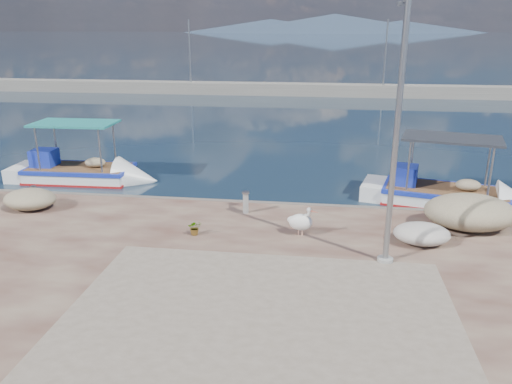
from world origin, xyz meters
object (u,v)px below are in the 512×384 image
at_px(pelican, 301,222).
at_px(bollard_near, 246,201).
at_px(boat_left, 79,175).
at_px(boat_right, 443,198).
at_px(lamp_post, 395,147).

bearing_deg(pelican, bollard_near, 157.85).
bearing_deg(pelican, boat_left, 167.81).
xyz_separation_m(boat_right, pelican, (-5.46, -5.18, 0.71)).
height_order(pelican, bollard_near, pelican).
relative_size(lamp_post, bollard_near, 8.86).
distance_m(boat_right, bollard_near, 8.28).
distance_m(pelican, lamp_post, 4.05).
bearing_deg(pelican, lamp_post, -13.26).
relative_size(boat_left, bollard_near, 8.40).
bearing_deg(bollard_near, boat_left, 152.33).
xyz_separation_m(pelican, lamp_post, (2.46, -1.50, 2.84)).
distance_m(boat_left, lamp_post, 15.60).
bearing_deg(boat_left, boat_right, -5.30).
bearing_deg(lamp_post, boat_right, 65.82).
xyz_separation_m(boat_right, lamp_post, (-3.00, -6.69, 3.55)).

